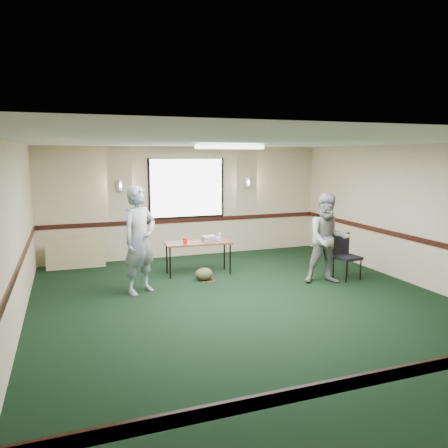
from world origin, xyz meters
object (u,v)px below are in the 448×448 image
object	(u,v)px
projector	(209,238)
conference_chair	(344,252)
folding_table	(198,244)
person_right	(328,239)
person_left	(140,240)

from	to	relation	value
projector	conference_chair	size ratio (longest dim) A/B	0.31
folding_table	projector	bearing A→B (deg)	21.04
conference_chair	person_right	distance (m)	0.65
folding_table	projector	distance (m)	0.29
projector	conference_chair	xyz separation A→B (m)	(2.45, -1.38, -0.20)
folding_table	conference_chair	size ratio (longest dim) A/B	1.54
projector	person_right	xyz separation A→B (m)	(1.93, -1.56, 0.14)
conference_chair	person_right	world-z (taller)	person_right
conference_chair	person_right	size ratio (longest dim) A/B	0.52
projector	person_right	world-z (taller)	person_right
conference_chair	person_left	distance (m)	4.11
projector	person_left	world-z (taller)	person_left
person_left	person_right	distance (m)	3.60
folding_table	person_right	size ratio (longest dim) A/B	0.80
folding_table	projector	size ratio (longest dim) A/B	4.93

